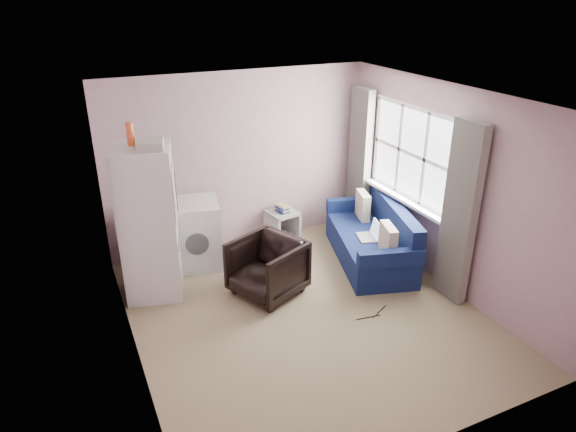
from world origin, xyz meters
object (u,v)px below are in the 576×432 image
(washing_machine, at_px, (195,232))
(sofa, at_px, (374,240))
(armchair, at_px, (267,265))
(fridge, at_px, (149,222))
(side_table, at_px, (282,223))

(washing_machine, relative_size, sofa, 0.46)
(armchair, height_order, washing_machine, washing_machine)
(fridge, xyz_separation_m, sofa, (2.91, -0.43, -0.65))
(armchair, relative_size, sofa, 0.39)
(washing_machine, bearing_deg, armchair, -50.02)
(fridge, relative_size, sofa, 1.07)
(armchair, distance_m, sofa, 1.68)
(armchair, xyz_separation_m, fridge, (-1.25, 0.61, 0.56))
(washing_machine, height_order, side_table, washing_machine)
(fridge, distance_m, sofa, 3.02)
(fridge, bearing_deg, armchair, -11.60)
(armchair, xyz_separation_m, side_table, (0.78, 1.29, -0.13))
(side_table, bearing_deg, armchair, -121.35)
(side_table, bearing_deg, fridge, -161.52)
(armchair, height_order, fridge, fridge)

